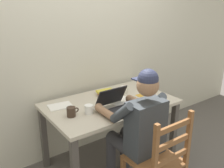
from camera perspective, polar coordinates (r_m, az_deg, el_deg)
The scene contains 14 objects.
ground_plane at distance 3.02m, azimuth -0.39°, elevation -17.38°, with size 8.00×8.00×0.00m, color #56514C.
back_wall at distance 2.89m, azimuth -6.19°, elevation 9.10°, with size 6.00×0.04×2.60m.
desk at distance 2.69m, azimuth -0.42°, elevation -6.04°, with size 1.36×0.83×0.75m.
seated_person at distance 2.30m, azimuth 5.89°, elevation -9.52°, with size 0.50×0.60×1.26m.
wooden_chair at distance 2.25m, azimuth 10.62°, elevation -17.25°, with size 0.42×0.42×0.95m.
laptop at distance 2.44m, azimuth 1.16°, elevation -4.99°, with size 0.33×0.34×0.21m.
computer_mouse at distance 2.59m, azimuth 6.93°, elevation -4.41°, with size 0.06×0.10×0.03m, color black.
coffee_mug_white at distance 2.39m, azimuth -5.31°, elevation -5.80°, with size 0.12×0.08×0.09m.
coffee_mug_dark at distance 2.35m, azimuth -9.32°, elevation -6.33°, with size 0.12×0.08×0.09m.
coffee_mug_spare at distance 2.87m, azimuth 2.71°, elevation -1.36°, with size 0.11×0.07×0.09m.
book_stack_main at distance 2.83m, azimuth -1.41°, elevation -2.01°, with size 0.21×0.16×0.05m.
paper_pile_near_laptop at distance 2.67m, azimuth 2.07°, elevation -3.88°, with size 0.25×0.19×0.01m, color white.
paper_pile_back_corner at distance 2.59m, azimuth -11.83°, elevation -5.01°, with size 0.24×0.17×0.01m, color white.
landscape_photo_print at distance 2.85m, azimuth 6.88°, elevation -2.54°, with size 0.13×0.09×0.00m, color gold.
Camera 1 is at (-1.40, -1.99, 1.79)m, focal length 39.74 mm.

